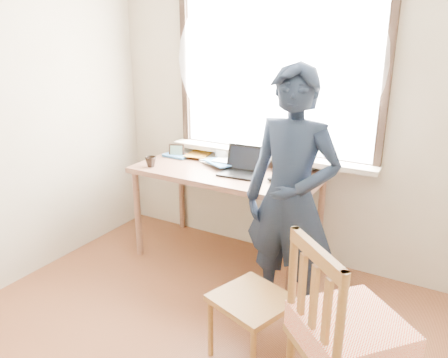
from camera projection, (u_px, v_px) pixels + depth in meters
The scene contains 13 objects.
room_shell at pixel (156, 99), 2.01m from camera, with size 3.52×4.02×2.61m.
desk at pixel (227, 179), 3.67m from camera, with size 1.55×0.78×0.83m.
laptop at pixel (242, 167), 3.52m from camera, with size 0.33×0.28×0.22m.
mug_white at pixel (223, 155), 3.87m from camera, with size 0.14×0.14×0.11m, color white.
mug_dark at pixel (151, 162), 3.70m from camera, with size 0.10×0.10×0.09m, color black.
mouse at pixel (273, 180), 3.34m from camera, with size 0.10×0.07×0.04m, color black.
desk_clutter at pixel (218, 157), 3.91m from camera, with size 0.82×0.48×0.05m.
book_a at pixel (203, 157), 3.96m from camera, with size 0.21×0.28×0.03m, color white.
book_b at pixel (290, 167), 3.68m from camera, with size 0.19×0.25×0.02m, color white.
picture_frame at pixel (177, 151), 3.99m from camera, with size 0.13×0.07×0.11m.
work_chair at pixel (252, 307), 2.61m from camera, with size 0.53×0.52×0.43m.
side_chair at pixel (346, 335), 2.09m from camera, with size 0.67×0.67×1.05m.
person at pixel (291, 200), 2.86m from camera, with size 0.64×0.42×1.76m, color black.
Camera 1 is at (1.26, -1.39, 1.93)m, focal length 35.00 mm.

